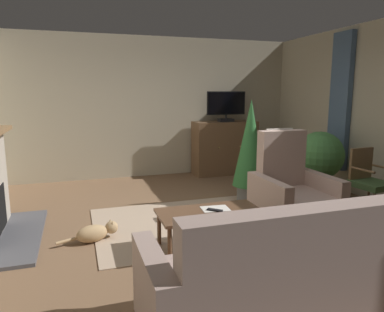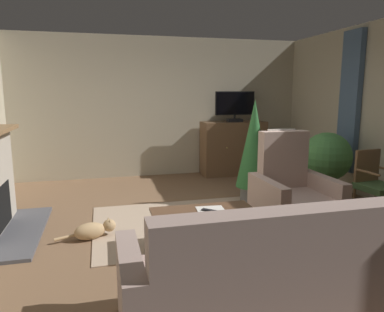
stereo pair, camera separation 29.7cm
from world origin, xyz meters
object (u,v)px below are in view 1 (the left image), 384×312
Objects in this scene: sofa_floral at (291,280)px; side_chair_far_end at (369,180)px; tv_cabinet at (224,149)px; television at (226,106)px; tv_remote at (215,210)px; folded_newspaper at (215,209)px; cat at (96,232)px; potted_plant_small_fern_corner at (250,148)px; armchair_by_fireplace at (292,197)px; potted_plant_leafy_by_curtain at (319,158)px; coffee_table at (210,215)px.

sofa_floral is 2.88m from side_chair_far_end.
television is (0.00, -0.05, 0.89)m from tv_cabinet.
tv_remote is 0.08m from folded_newspaper.
side_chair_far_end reaches higher than folded_newspaper.
tv_cabinet is 3.94m from cat.
potted_plant_small_fern_corner is (1.12, 1.39, 0.42)m from tv_remote.
side_chair_far_end is 0.58× the size of potted_plant_small_fern_corner.
potted_plant_leafy_by_curtain is (1.15, 0.99, 0.27)m from armchair_by_fireplace.
potted_plant_small_fern_corner reaches higher than armchair_by_fireplace.
tv_cabinet is 3.70m from tv_remote.
cat is at bearing -134.95° from tv_cabinet.
potted_plant_small_fern_corner is at bearing -102.15° from tv_cabinet.
potted_plant_leafy_by_curtain is at bearing -0.30° from potted_plant_small_fern_corner.
side_chair_far_end is at bearing 7.74° from coffee_table.
side_chair_far_end is at bearing -88.66° from potted_plant_leafy_by_curtain.
cat is at bearing 123.76° from sofa_floral.
folded_newspaper is 0.14× the size of sofa_floral.
coffee_table is at bearing -163.62° from armchair_by_fireplace.
television reaches higher than coffee_table.
armchair_by_fireplace is at bearing -96.16° from tv_cabinet.
folded_newspaper is (-1.51, -3.24, -0.99)m from television.
sofa_floral is (0.07, -1.35, -0.10)m from tv_remote.
tv_remote is at bearing -149.82° from potted_plant_leafy_by_curtain.
potted_plant_leafy_by_curtain is at bearing 73.56° from tv_remote.
potted_plant_small_fern_corner is at bearing -102.48° from television.
potted_plant_leafy_by_curtain reaches higher than sofa_floral.
tv_remote is at bearing -110.13° from folded_newspaper.
sofa_floral is at bearing -107.36° from tv_cabinet.
armchair_by_fireplace is at bearing 16.38° from coffee_table.
coffee_table is at bearing -172.26° from side_chair_far_end.
television is 3.12m from armchair_by_fireplace.
potted_plant_small_fern_corner is (-1.28, 1.04, 0.35)m from side_chair_far_end.
potted_plant_small_fern_corner is (-0.43, -1.92, -0.56)m from television.
tv_remote is at bearing -114.65° from tv_cabinet.
armchair_by_fireplace is 1.31× the size of side_chair_far_end.
coffee_table is 6.66× the size of tv_remote.
armchair_by_fireplace is (1.19, 0.32, -0.06)m from folded_newspaper.
sofa_floral is 1.38× the size of potted_plant_small_fern_corner.
potted_plant_leafy_by_curtain reaches higher than cat.
tv_cabinet is at bearing 72.64° from sofa_floral.
tv_remote reaches higher than coffee_table.
tv_remote is at bearing -15.62° from coffee_table.
potted_plant_small_fern_corner reaches higher than folded_newspaper.
tv_cabinet reaches higher than sofa_floral.
coffee_table is 0.94× the size of armchair_by_fireplace.
tv_cabinet reaches higher than cat.
television is 0.68× the size of armchair_by_fireplace.
sofa_floral reaches higher than folded_newspaper.
potted_plant_leafy_by_curtain reaches higher than tv_remote.
potted_plant_leafy_by_curtain is 3.72m from cat.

